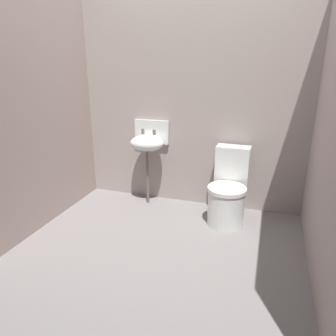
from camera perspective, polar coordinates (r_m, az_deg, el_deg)
name	(u,v)px	position (r m, az deg, el deg)	size (l,w,h in m)	color
ground_plane	(159,252)	(3.06, -1.64, -14.85)	(2.99, 2.59, 0.08)	slate
wall_back	(192,106)	(3.68, 4.29, 11.14)	(2.99, 0.10, 2.34)	#A1938B
wall_left	(30,114)	(3.37, -23.59, 8.94)	(0.10, 2.39, 2.34)	#A38F87
toilet_near_wall	(228,193)	(3.43, 10.74, -4.44)	(0.41, 0.60, 0.78)	white
sink	(148,142)	(3.70, -3.69, 4.66)	(0.42, 0.35, 0.99)	#645B55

